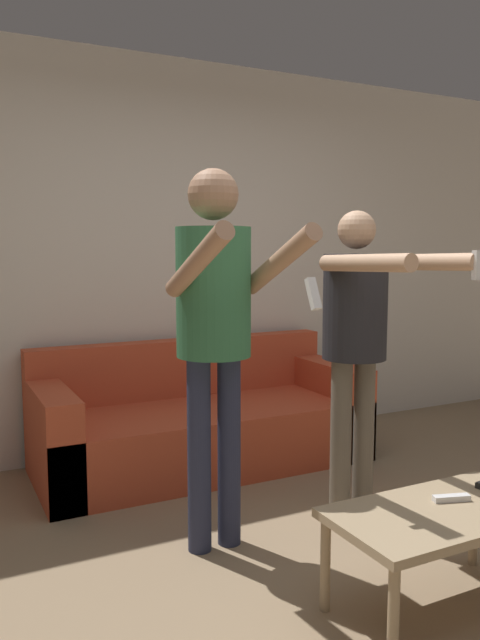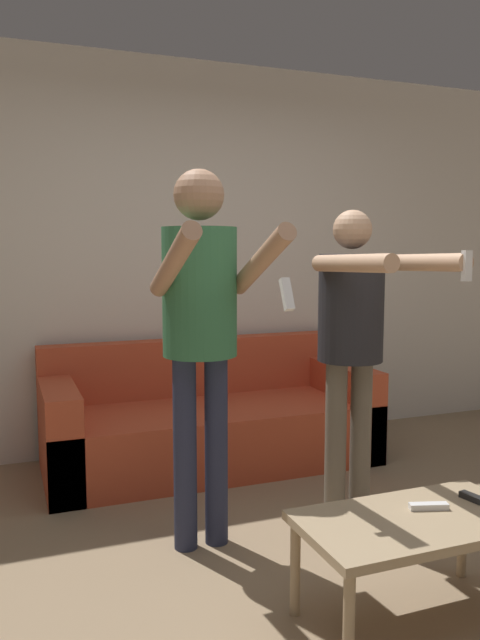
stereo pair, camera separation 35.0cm
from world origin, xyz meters
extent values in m
plane|color=#937A5B|center=(0.00, 0.00, 0.00)|extent=(14.00, 14.00, 0.00)
cube|color=silver|center=(0.00, 2.17, 1.35)|extent=(6.40, 0.06, 2.70)
cube|color=#C64C2D|center=(-0.02, 1.66, 0.20)|extent=(2.12, 0.87, 0.40)
cube|color=#C64C2D|center=(-0.02, 2.02, 0.59)|extent=(2.12, 0.16, 0.39)
cube|color=#C64C2D|center=(-0.98, 1.66, 0.31)|extent=(0.20, 0.87, 0.61)
cube|color=#C64C2D|center=(0.94, 1.66, 0.31)|extent=(0.20, 0.87, 0.61)
cylinder|color=#282D47|center=(-0.50, 0.61, 0.46)|extent=(0.11, 0.11, 0.92)
cylinder|color=#282D47|center=(-0.34, 0.61, 0.46)|extent=(0.11, 0.11, 0.92)
cylinder|color=#337047|center=(-0.42, 0.61, 1.22)|extent=(0.34, 0.34, 0.59)
sphere|color=#A87A5B|center=(-0.42, 0.61, 1.65)|extent=(0.23, 0.23, 0.23)
cylinder|color=#A87A5B|center=(-0.61, 0.35, 1.36)|extent=(0.08, 0.56, 0.32)
cylinder|color=#A87A5B|center=(-0.23, 0.35, 1.36)|extent=(0.08, 0.56, 0.32)
cube|color=white|center=(-0.23, 0.08, 1.24)|extent=(0.04, 0.08, 0.13)
cylinder|color=#6B6051|center=(0.30, 0.61, 0.42)|extent=(0.11, 0.11, 0.84)
cylinder|color=#6B6051|center=(0.45, 0.61, 0.42)|extent=(0.11, 0.11, 0.84)
cylinder|color=#232328|center=(0.38, 0.61, 1.11)|extent=(0.33, 0.33, 0.54)
sphere|color=tan|center=(0.38, 0.61, 1.51)|extent=(0.19, 0.19, 0.19)
cylinder|color=tan|center=(0.19, 0.31, 1.35)|extent=(0.08, 0.61, 0.09)
cylinder|color=tan|center=(0.56, 0.31, 1.35)|extent=(0.08, 0.61, 0.09)
cube|color=white|center=(0.56, 0.00, 1.34)|extent=(0.04, 0.03, 0.13)
cube|color=tan|center=(0.15, -0.26, 0.40)|extent=(0.88, 0.48, 0.04)
cylinder|color=tan|center=(-0.25, -0.46, 0.19)|extent=(0.04, 0.04, 0.38)
cylinder|color=tan|center=(-0.25, -0.06, 0.19)|extent=(0.04, 0.04, 0.38)
cylinder|color=tan|center=(0.55, -0.06, 0.19)|extent=(0.04, 0.04, 0.38)
cube|color=black|center=(0.46, -0.23, 0.43)|extent=(0.06, 0.15, 0.02)
cube|color=white|center=(0.24, -0.22, 0.43)|extent=(0.15, 0.08, 0.02)
camera|label=1|loc=(-1.58, -1.97, 1.42)|focal=35.00mm
camera|label=2|loc=(-1.27, -2.11, 1.42)|focal=35.00mm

